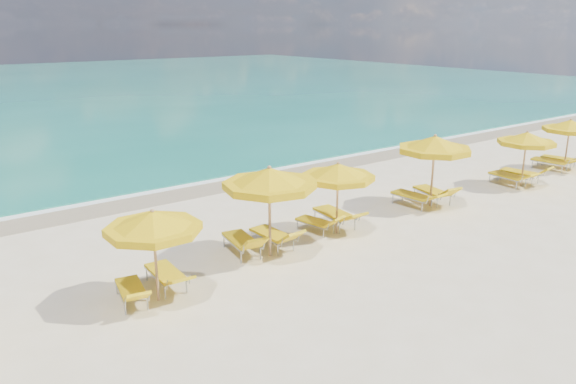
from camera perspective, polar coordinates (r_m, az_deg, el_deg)
ground_plane at (r=16.72m, az=3.09°, el=-5.13°), size 120.00×120.00×0.00m
wet_sand_band at (r=22.59m, az=-9.00°, el=0.52°), size 120.00×2.60×0.01m
foam_line at (r=23.27m, az=-9.93°, el=0.95°), size 120.00×1.20×0.03m
whitecap_far at (r=40.62m, az=-10.10°, el=7.62°), size 18.00×0.30×0.05m
umbrella_2 at (r=12.97m, az=-13.56°, el=-3.08°), size 2.89×2.89×2.25m
umbrella_3 at (r=15.04m, az=-1.91°, el=1.30°), size 2.95×2.95×2.60m
umbrella_4 at (r=16.91m, az=5.10°, el=1.98°), size 2.34×2.34×2.27m
umbrella_5 at (r=20.08m, az=14.68°, el=4.64°), size 3.26×3.26×2.59m
umbrella_6 at (r=23.90m, az=23.08°, el=4.98°), size 2.89×2.89×2.24m
umbrella_7 at (r=27.46m, az=26.73°, el=5.99°), size 2.95×2.95×2.29m
lounger_2_left at (r=13.66m, az=-15.57°, el=-10.03°), size 0.85×1.75×0.71m
lounger_2_right at (r=14.19m, az=-12.21°, el=-8.65°), size 0.70×1.91×0.70m
lounger_3_left at (r=15.86m, az=-4.66°, el=-5.48°), size 0.94×2.00×0.86m
lounger_3_right at (r=16.25m, az=-1.51°, el=-4.88°), size 0.70×1.93×0.82m
lounger_4_left at (r=17.47m, az=2.88°, el=-3.45°), size 0.82×1.67×0.71m
lounger_4_right at (r=17.98m, az=4.85°, el=-2.74°), size 0.83×2.12×0.80m
lounger_5_left at (r=20.35m, az=12.61°, el=-0.80°), size 0.80×2.03×0.73m
lounger_5_right at (r=21.01m, az=14.50°, el=-0.37°), size 1.01×2.03×0.85m
lounger_6_left at (r=24.13m, az=21.49°, el=1.16°), size 0.78×1.99×0.77m
lounger_6_right at (r=24.81m, az=22.56°, el=1.46°), size 0.89×2.03×0.85m
lounger_7_left at (r=27.47m, az=25.14°, el=2.52°), size 0.91×2.09×0.73m
lounger_7_right at (r=28.29m, az=25.85°, el=2.78°), size 0.97×1.95×0.80m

